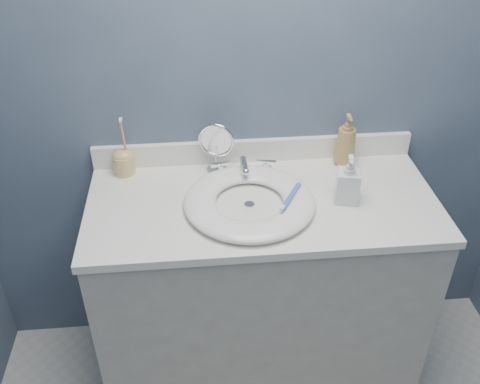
{
  "coord_description": "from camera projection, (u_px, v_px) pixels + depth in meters",
  "views": [
    {
      "loc": [
        -0.22,
        -0.52,
        1.97
      ],
      "look_at": [
        -0.08,
        0.94,
        0.94
      ],
      "focal_mm": 40.0,
      "sensor_mm": 36.0,
      "label": 1
    }
  ],
  "objects": [
    {
      "name": "makeup_mirror",
      "position": [
        216.0,
        146.0,
        1.95
      ],
      "size": [
        0.13,
        0.08,
        0.2
      ],
      "rotation": [
        0.0,
        0.0,
        -0.27
      ],
      "color": "silver",
      "rests_on": "countertop"
    },
    {
      "name": "faucet",
      "position": [
        244.0,
        168.0,
        1.98
      ],
      "size": [
        0.25,
        0.13,
        0.07
      ],
      "color": "silver",
      "rests_on": "countertop"
    },
    {
      "name": "countertop",
      "position": [
        263.0,
        203.0,
        1.87
      ],
      "size": [
        1.22,
        0.57,
        0.03
      ],
      "primitive_type": "cube",
      "color": "white",
      "rests_on": "vanity_cabinet"
    },
    {
      "name": "drain",
      "position": [
        249.0,
        205.0,
        1.83
      ],
      "size": [
        0.04,
        0.04,
        0.01
      ],
      "primitive_type": "cylinder",
      "color": "silver",
      "rests_on": "countertop"
    },
    {
      "name": "basin",
      "position": [
        249.0,
        201.0,
        1.82
      ],
      "size": [
        0.45,
        0.45,
        0.04
      ],
      "primitive_type": null,
      "color": "white",
      "rests_on": "countertop"
    },
    {
      "name": "toothbrush_lying",
      "position": [
        291.0,
        197.0,
        1.8
      ],
      "size": [
        0.1,
        0.16,
        0.02
      ],
      "rotation": [
        0.0,
        0.0,
        1.04
      ],
      "color": "blue",
      "rests_on": "basin"
    },
    {
      "name": "toothbrush_holder",
      "position": [
        123.0,
        161.0,
        1.97
      ],
      "size": [
        0.08,
        0.08,
        0.23
      ],
      "rotation": [
        0.0,
        0.0,
        -0.3
      ],
      "color": "tan",
      "rests_on": "countertop"
    },
    {
      "name": "vanity_cabinet",
      "position": [
        260.0,
        293.0,
        2.12
      ],
      "size": [
        1.2,
        0.55,
        0.85
      ],
      "primitive_type": "cube",
      "color": "#B8B4A8",
      "rests_on": "ground"
    },
    {
      "name": "backsplash",
      "position": [
        254.0,
        150.0,
        2.05
      ],
      "size": [
        1.22,
        0.02,
        0.09
      ],
      "primitive_type": "cube",
      "color": "white",
      "rests_on": "countertop"
    },
    {
      "name": "soap_bottle_amber",
      "position": [
        346.0,
        140.0,
        2.0
      ],
      "size": [
        0.08,
        0.08,
        0.21
      ],
      "primitive_type": "imported",
      "rotation": [
        0.0,
        0.0,
        -0.05
      ],
      "color": "#A47D4A",
      "rests_on": "countertop"
    },
    {
      "name": "soap_bottle_clear",
      "position": [
        348.0,
        179.0,
        1.81
      ],
      "size": [
        0.09,
        0.1,
        0.17
      ],
      "primitive_type": "imported",
      "rotation": [
        0.0,
        0.0,
        -0.22
      ],
      "color": "silver",
      "rests_on": "countertop"
    },
    {
      "name": "back_wall",
      "position": [
        255.0,
        82.0,
        1.9
      ],
      "size": [
        2.2,
        0.02,
        2.4
      ],
      "primitive_type": "cube",
      "color": "#445166",
      "rests_on": "ground"
    }
  ]
}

